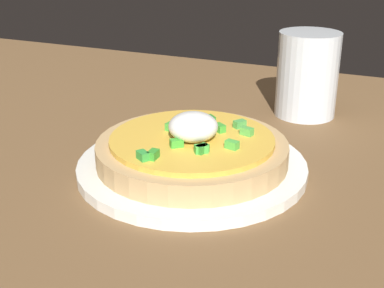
% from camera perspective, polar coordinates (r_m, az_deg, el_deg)
% --- Properties ---
extents(dining_table, '(1.24, 0.76, 0.02)m').
position_cam_1_polar(dining_table, '(0.66, -2.05, 0.03)').
color(dining_table, brown).
rests_on(dining_table, ground).
extents(plate, '(0.24, 0.24, 0.01)m').
position_cam_1_polar(plate, '(0.56, -0.00, -2.41)').
color(plate, white).
rests_on(plate, dining_table).
extents(pizza, '(0.20, 0.20, 0.06)m').
position_cam_1_polar(pizza, '(0.55, 0.01, -0.47)').
color(pizza, tan).
rests_on(pizza, plate).
extents(cup_near, '(0.08, 0.08, 0.11)m').
position_cam_1_polar(cup_near, '(0.73, 12.32, 6.97)').
color(cup_near, silver).
rests_on(cup_near, dining_table).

